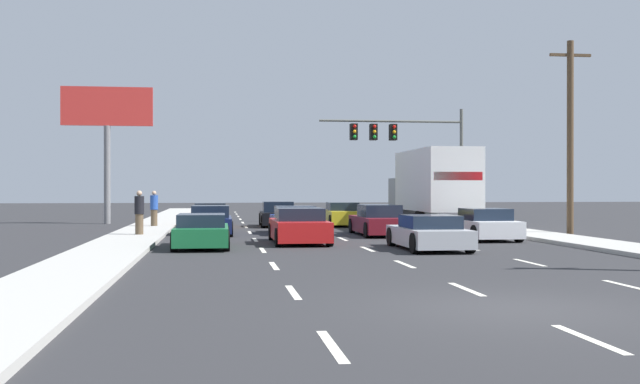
# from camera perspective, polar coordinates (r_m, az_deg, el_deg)

# --- Properties ---
(ground_plane) EXTENTS (140.00, 140.00, 0.00)m
(ground_plane) POSITION_cam_1_polar(r_m,az_deg,el_deg) (37.42, -0.18, -2.76)
(ground_plane) COLOR #2B2B2D
(sidewalk_right) EXTENTS (2.27, 80.00, 0.14)m
(sidewalk_right) POSITION_cam_1_polar(r_m,az_deg,el_deg) (34.61, 14.33, -2.90)
(sidewalk_right) COLOR #B2AFA8
(sidewalk_right) RESTS_ON ground_plane
(sidewalk_left) EXTENTS (2.27, 80.00, 0.14)m
(sidewalk_left) POSITION_cam_1_polar(r_m,az_deg,el_deg) (32.28, -13.40, -3.12)
(sidewalk_left) COLOR #B2AFA8
(sidewalk_left) RESTS_ON ground_plane
(lane_markings) EXTENTS (6.94, 62.00, 0.01)m
(lane_markings) POSITION_cam_1_polar(r_m,az_deg,el_deg) (34.87, 0.37, -2.97)
(lane_markings) COLOR silver
(lane_markings) RESTS_ON ground_plane
(car_orange) EXTENTS (1.90, 4.25, 1.23)m
(car_orange) POSITION_cam_1_polar(r_m,az_deg,el_deg) (39.72, -8.13, -1.78)
(car_orange) COLOR orange
(car_orange) RESTS_ON ground_plane
(car_navy) EXTENTS (1.89, 4.56, 1.25)m
(car_navy) POSITION_cam_1_polar(r_m,az_deg,el_deg) (33.10, -8.13, -2.18)
(car_navy) COLOR #141E4C
(car_navy) RESTS_ON ground_plane
(car_green) EXTENTS (1.85, 4.26, 1.13)m
(car_green) POSITION_cam_1_polar(r_m,az_deg,el_deg) (25.78, -8.77, -2.93)
(car_green) COLOR #196B38
(car_green) RESTS_ON ground_plane
(car_black) EXTENTS (1.91, 4.11, 1.30)m
(car_black) POSITION_cam_1_polar(r_m,az_deg,el_deg) (39.89, -3.16, -1.73)
(car_black) COLOR black
(car_black) RESTS_ON ground_plane
(car_blue) EXTENTS (2.00, 4.20, 1.20)m
(car_blue) POSITION_cam_1_polar(r_m,az_deg,el_deg) (33.71, -1.91, -2.14)
(car_blue) COLOR #1E389E
(car_blue) RESTS_ON ground_plane
(car_red) EXTENTS (1.98, 4.54, 1.27)m
(car_red) POSITION_cam_1_polar(r_m,az_deg,el_deg) (27.69, -1.57, -2.62)
(car_red) COLOR red
(car_red) RESTS_ON ground_plane
(car_yellow) EXTENTS (1.87, 4.38, 1.24)m
(car_yellow) POSITION_cam_1_polar(r_m,az_deg,el_deg) (40.52, 1.67, -1.72)
(car_yellow) COLOR yellow
(car_yellow) RESTS_ON ground_plane
(car_maroon) EXTENTS (1.84, 4.68, 1.29)m
(car_maroon) POSITION_cam_1_polar(r_m,az_deg,el_deg) (32.38, 4.36, -2.20)
(car_maroon) COLOR maroon
(car_maroon) RESTS_ON ground_plane
(car_silver) EXTENTS (1.95, 4.33, 1.12)m
(car_silver) POSITION_cam_1_polar(r_m,az_deg,el_deg) (25.06, 8.07, -3.06)
(car_silver) COLOR #B7BABF
(car_silver) RESTS_ON ground_plane
(box_truck) EXTENTS (2.66, 8.85, 3.77)m
(box_truck) POSITION_cam_1_polar(r_m,az_deg,el_deg) (37.14, 8.30, 0.55)
(box_truck) COLOR white
(box_truck) RESTS_ON ground_plane
(car_white) EXTENTS (1.88, 4.06, 1.21)m
(car_white) POSITION_cam_1_polar(r_m,az_deg,el_deg) (30.18, 12.07, -2.43)
(car_white) COLOR white
(car_white) RESTS_ON ground_plane
(traffic_signal_mast) EXTENTS (8.66, 0.69, 6.71)m
(traffic_signal_mast) POSITION_cam_1_polar(r_m,az_deg,el_deg) (45.55, 5.73, 3.98)
(traffic_signal_mast) COLOR #595B56
(traffic_signal_mast) RESTS_ON ground_plane
(utility_pole_mid) EXTENTS (1.80, 0.28, 8.19)m
(utility_pole_mid) POSITION_cam_1_polar(r_m,az_deg,el_deg) (34.04, 18.08, 4.05)
(utility_pole_mid) COLOR brown
(utility_pole_mid) RESTS_ON ground_plane
(roadside_billboard) EXTENTS (5.01, 0.36, 7.65)m
(roadside_billboard) POSITION_cam_1_polar(r_m,az_deg,el_deg) (44.62, -15.52, 4.95)
(roadside_billboard) COLOR slate
(roadside_billboard) RESTS_ON ground_plane
(pedestrian_near_corner) EXTENTS (0.38, 0.38, 1.72)m
(pedestrian_near_corner) POSITION_cam_1_polar(r_m,az_deg,el_deg) (38.47, -12.21, -1.20)
(pedestrian_near_corner) COLOR brown
(pedestrian_near_corner) RESTS_ON sidewalk_left
(pedestrian_mid_block) EXTENTS (0.38, 0.38, 1.75)m
(pedestrian_mid_block) POSITION_cam_1_polar(r_m,az_deg,el_deg) (31.47, -13.26, -1.49)
(pedestrian_mid_block) COLOR brown
(pedestrian_mid_block) RESTS_ON sidewalk_left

